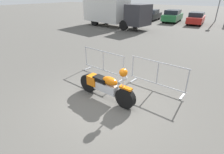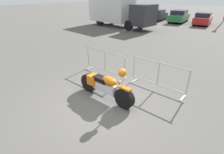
% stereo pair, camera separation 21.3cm
% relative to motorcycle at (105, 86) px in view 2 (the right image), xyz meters
% --- Properties ---
extents(ground_plane, '(120.00, 120.00, 0.00)m').
position_rel_motorcycle_xyz_m(ground_plane, '(0.18, -0.27, -0.49)').
color(ground_plane, '#54514C').
extents(motorcycle, '(2.28, 0.48, 1.29)m').
position_rel_motorcycle_xyz_m(motorcycle, '(0.00, 0.00, 0.00)').
color(motorcycle, black).
rests_on(motorcycle, ground).
extents(crowd_barrier_near, '(2.22, 0.68, 1.07)m').
position_rel_motorcycle_xyz_m(crowd_barrier_near, '(-1.20, 1.60, 0.06)').
color(crowd_barrier_near, '#9EA0A5').
rests_on(crowd_barrier_near, ground).
extents(crowd_barrier_far, '(2.22, 0.68, 1.07)m').
position_rel_motorcycle_xyz_m(crowd_barrier_far, '(1.20, 1.60, 0.06)').
color(crowd_barrier_far, '#9EA0A5').
rests_on(crowd_barrier_far, ground).
extents(box_truck, '(7.98, 3.63, 2.98)m').
position_rel_motorcycle_xyz_m(box_truck, '(-7.69, 12.62, 1.14)').
color(box_truck, silver).
rests_on(box_truck, ground).
extents(parked_car_tan, '(1.74, 4.02, 1.35)m').
position_rel_motorcycle_xyz_m(parked_car_tan, '(-11.49, 19.34, 0.19)').
color(parked_car_tan, tan).
rests_on(parked_car_tan, ground).
extents(parked_car_maroon, '(1.76, 4.07, 1.37)m').
position_rel_motorcycle_xyz_m(parked_car_maroon, '(-8.65, 19.54, 0.20)').
color(parked_car_maroon, maroon).
rests_on(parked_car_maroon, ground).
extents(parked_car_black, '(1.77, 4.11, 1.38)m').
position_rel_motorcycle_xyz_m(parked_car_black, '(-5.82, 19.67, 0.21)').
color(parked_car_black, black).
rests_on(parked_car_black, ground).
extents(parked_car_green, '(1.89, 4.37, 1.47)m').
position_rel_motorcycle_xyz_m(parked_car_green, '(-2.99, 19.54, 0.25)').
color(parked_car_green, '#236B38').
rests_on(parked_car_green, ground).
extents(parked_car_red, '(1.75, 4.05, 1.36)m').
position_rel_motorcycle_xyz_m(parked_car_red, '(-0.15, 19.10, 0.20)').
color(parked_car_red, '#B21E19').
rests_on(parked_car_red, ground).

